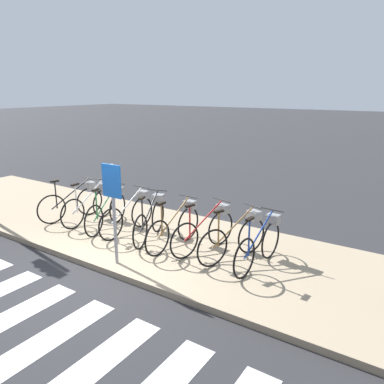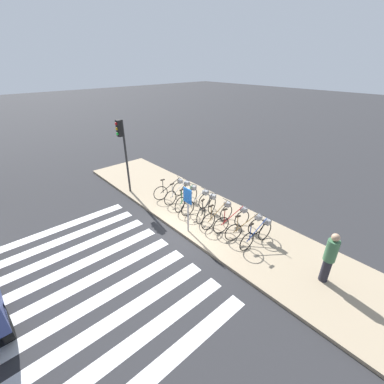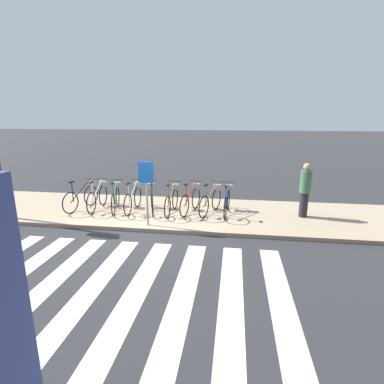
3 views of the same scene
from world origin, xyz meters
TOP-DOWN VIEW (x-y plane):
  - ground_plane at (0.00, 0.00)m, footprint 120.00×120.00m
  - sidewalk at (0.00, 1.73)m, footprint 16.86×3.46m
  - road_crosswalk at (0.00, -4.70)m, footprint 7.65×8.00m
  - parked_bicycle_0 at (-2.48, 1.56)m, footprint 0.57×1.69m
  - parked_bicycle_1 at (-1.94, 1.62)m, footprint 0.46×1.73m
  - parked_bicycle_2 at (-1.28, 1.55)m, footprint 0.57×1.69m
  - parked_bicycle_3 at (-0.67, 1.62)m, footprint 0.46×1.73m
  - parked_bicycle_4 at (-0.04, 1.61)m, footprint 0.65×1.66m
  - parked_bicycle_5 at (0.67, 1.56)m, footprint 0.46×1.73m
  - parked_bicycle_6 at (1.29, 1.73)m, footprint 0.58×1.69m
  - parked_bicycle_7 at (1.97, 1.72)m, footprint 0.69×1.64m
  - parked_bicycle_8 at (2.48, 1.68)m, footprint 0.46×1.73m
  - pedestrian at (4.90, 1.74)m, footprint 0.34×0.34m
  - traffic_light at (-4.46, 0.24)m, footprint 0.24×0.40m
  - sign_post at (0.20, 0.29)m, footprint 0.44×0.07m

SIDE VIEW (x-z plane):
  - ground_plane at x=0.00m, z-range 0.00..0.00m
  - road_crosswalk at x=0.00m, z-range 0.00..0.01m
  - sidewalk at x=0.00m, z-range 0.00..0.12m
  - parked_bicycle_0 at x=-2.48m, z-range 0.05..1.11m
  - parked_bicycle_1 at x=-1.94m, z-range 0.05..1.11m
  - parked_bicycle_2 at x=-1.28m, z-range 0.05..1.11m
  - parked_bicycle_3 at x=-0.67m, z-range 0.05..1.11m
  - parked_bicycle_4 at x=-0.04m, z-range 0.05..1.11m
  - parked_bicycle_5 at x=0.67m, z-range 0.05..1.11m
  - parked_bicycle_6 at x=1.29m, z-range 0.05..1.11m
  - parked_bicycle_7 at x=1.97m, z-range 0.05..1.11m
  - parked_bicycle_8 at x=2.48m, z-range 0.05..1.11m
  - pedestrian at x=4.90m, z-range 0.17..1.90m
  - sign_post at x=0.20m, z-range 0.47..2.36m
  - traffic_light at x=-4.46m, z-range 0.92..4.57m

